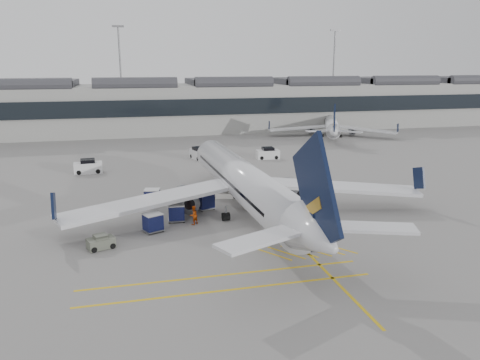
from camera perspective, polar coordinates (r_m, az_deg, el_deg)
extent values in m
plane|color=gray|center=(45.75, -7.13, -6.45)|extent=(220.00, 220.00, 0.00)
cube|color=#9E9E99|center=(115.22, -11.59, 8.52)|extent=(200.00, 20.00, 11.00)
cube|color=black|center=(104.98, -11.36, 8.57)|extent=(200.00, 0.50, 3.60)
cube|color=#38383D|center=(114.82, -11.75, 11.60)|extent=(200.00, 18.00, 1.40)
cylinder|color=slate|center=(128.69, -14.31, 12.04)|extent=(0.44, 0.44, 25.00)
cube|color=slate|center=(128.99, -14.66, 17.68)|extent=(3.00, 0.60, 0.50)
cylinder|color=slate|center=(141.87, 11.30, 12.34)|extent=(0.44, 0.44, 25.00)
cube|color=slate|center=(142.14, 11.55, 17.46)|extent=(3.00, 0.60, 0.50)
cube|color=gold|center=(56.92, 1.68, -2.23)|extent=(0.25, 60.00, 0.01)
cylinder|color=silver|center=(51.19, 0.43, -0.12)|extent=(5.31, 32.68, 4.08)
cone|color=silver|center=(68.68, -3.94, 3.48)|extent=(4.24, 4.49, 4.08)
cone|color=silver|center=(34.19, 9.49, -6.83)|extent=(4.27, 5.36, 4.08)
cube|color=silver|center=(48.06, -10.89, -2.53)|extent=(18.66, 10.02, 0.38)
cube|color=silver|center=(53.76, 11.53, -0.80)|extent=(18.81, 8.79, 0.38)
cylinder|color=slate|center=(50.81, -6.57, -2.35)|extent=(2.42, 3.99, 2.28)
cylinder|color=slate|center=(54.18, 6.66, -1.32)|extent=(2.42, 3.99, 2.28)
cube|color=black|center=(33.81, 9.23, -1.64)|extent=(0.64, 8.26, 9.08)
cylinder|color=black|center=(63.64, -2.75, -0.17)|extent=(0.33, 0.71, 0.69)
cylinder|color=black|center=(48.83, -1.73, -4.48)|extent=(0.79, 0.90, 0.87)
cylinder|color=black|center=(50.37, 4.27, -3.93)|extent=(0.79, 0.90, 0.87)
cylinder|color=silver|center=(108.28, 11.11, 6.60)|extent=(11.95, 22.87, 2.96)
cone|color=silver|center=(121.56, 10.93, 7.39)|extent=(3.95, 4.05, 2.96)
cone|color=silver|center=(94.69, 11.36, 5.75)|extent=(4.20, 4.63, 2.96)
cube|color=silver|center=(107.21, 7.10, 6.30)|extent=(13.57, 3.99, 0.28)
cube|color=silver|center=(107.72, 15.11, 5.96)|extent=(11.95, 10.91, 0.28)
cylinder|color=slate|center=(108.78, 8.66, 6.06)|extent=(2.63, 3.25, 1.65)
cylinder|color=slate|center=(109.09, 13.48, 5.86)|extent=(2.63, 3.25, 1.65)
cube|color=black|center=(94.87, 11.42, 7.11)|extent=(2.56, 5.60, 6.59)
cylinder|color=black|center=(117.53, 10.94, 6.07)|extent=(0.40, 0.55, 0.50)
cylinder|color=black|center=(106.58, 10.03, 5.36)|extent=(0.75, 0.79, 0.63)
cylinder|color=black|center=(106.72, 12.15, 5.27)|extent=(0.75, 0.79, 0.63)
cube|color=#B9B8B0|center=(57.21, -1.92, -1.82)|extent=(3.70, 2.13, 0.64)
cube|color=black|center=(57.00, -1.01, -1.11)|extent=(3.25, 1.69, 1.35)
cube|color=#B9B8B0|center=(57.07, -2.94, -1.20)|extent=(1.07, 1.35, 0.82)
cylinder|color=black|center=(56.67, -3.23, -2.11)|extent=(0.43, 0.25, 0.40)
cylinder|color=black|center=(57.90, -3.18, -1.76)|extent=(0.43, 0.25, 0.40)
cylinder|color=black|center=(56.61, -0.64, -2.11)|extent=(0.43, 0.25, 0.40)
cylinder|color=black|center=(57.84, -0.64, -1.76)|extent=(0.43, 0.25, 0.40)
cube|color=gray|center=(52.66, -4.24, -3.40)|extent=(2.24, 2.06, 0.13)
cube|color=#151B52|center=(52.41, -4.26, -2.50)|extent=(2.07, 1.95, 1.56)
cube|color=silver|center=(52.19, -4.28, -1.64)|extent=(2.14, 2.02, 0.11)
cylinder|color=black|center=(51.84, -4.63, -3.78)|extent=(0.26, 0.18, 0.24)
cylinder|color=black|center=(52.82, -5.27, -3.45)|extent=(0.26, 0.18, 0.24)
cylinder|color=black|center=(52.56, -3.20, -3.50)|extent=(0.26, 0.18, 0.24)
cylinder|color=black|center=(53.53, -3.86, -3.19)|extent=(0.26, 0.18, 0.24)
cube|color=gray|center=(49.09, -7.74, -4.81)|extent=(1.84, 1.55, 0.12)
cube|color=#151B52|center=(48.83, -7.77, -3.90)|extent=(1.68, 1.49, 1.48)
cube|color=silver|center=(48.60, -7.80, -3.03)|extent=(1.73, 1.54, 0.10)
cylinder|color=black|center=(48.56, -8.55, -5.14)|extent=(0.23, 0.12, 0.23)
cylinder|color=black|center=(49.63, -8.59, -4.72)|extent=(0.23, 0.12, 0.23)
cylinder|color=black|center=(48.61, -6.86, -5.06)|extent=(0.23, 0.12, 0.23)
cylinder|color=black|center=(49.67, -6.93, -4.65)|extent=(0.23, 0.12, 0.23)
cube|color=gray|center=(46.47, -10.52, -6.01)|extent=(2.20, 2.04, 0.12)
cube|color=#151B52|center=(46.20, -10.57, -5.05)|extent=(2.04, 1.93, 1.50)
cube|color=silver|center=(45.95, -10.61, -4.12)|extent=(2.11, 2.00, 0.10)
cylinder|color=black|center=(45.71, -10.99, -6.47)|extent=(0.25, 0.19, 0.23)
cylinder|color=black|center=(46.67, -11.64, -6.07)|extent=(0.25, 0.19, 0.23)
cylinder|color=black|center=(46.34, -9.39, -6.12)|extent=(0.25, 0.19, 0.23)
cylinder|color=black|center=(47.29, -10.06, -5.73)|extent=(0.25, 0.19, 0.23)
cube|color=gray|center=(54.91, -10.61, -2.87)|extent=(2.11, 1.86, 0.13)
cube|color=#151B52|center=(54.67, -10.65, -2.00)|extent=(1.94, 1.77, 1.57)
cube|color=silver|center=(54.45, -10.69, -1.17)|extent=(2.00, 1.83, 0.11)
cylinder|color=black|center=(54.49, -11.48, -3.13)|extent=(0.26, 0.15, 0.24)
cylinder|color=black|center=(55.61, -11.30, -2.77)|extent=(0.26, 0.15, 0.24)
cylinder|color=black|center=(54.26, -9.90, -3.13)|extent=(0.26, 0.15, 0.24)
cylinder|color=black|center=(55.39, -9.74, -2.77)|extent=(0.26, 0.15, 0.24)
imported|color=#FF550D|center=(55.22, -4.44, -1.84)|extent=(0.77, 0.69, 1.76)
imported|color=#DC4A0B|center=(47.74, -5.69, -4.29)|extent=(1.20, 1.15, 1.96)
cube|color=#595D4F|center=(43.44, -16.59, -7.38)|extent=(2.62, 2.07, 0.91)
cube|color=#595D4F|center=(43.24, -16.64, -6.70)|extent=(1.41, 1.41, 0.46)
cylinder|color=black|center=(42.78, -17.38, -8.12)|extent=(0.56, 0.39, 0.51)
cylinder|color=black|center=(43.85, -17.83, -7.61)|extent=(0.56, 0.39, 0.51)
cylinder|color=black|center=(43.22, -15.27, -7.74)|extent=(0.56, 0.39, 0.51)
cylinder|color=black|center=(44.28, -15.78, -7.25)|extent=(0.56, 0.39, 0.51)
cone|color=#F24C0A|center=(70.18, 0.70, 1.08)|extent=(0.32, 0.32, 0.45)
cone|color=#F24C0A|center=(57.82, 9.23, -1.89)|extent=(0.37, 0.37, 0.52)
cube|color=silver|center=(73.55, -18.02, 1.44)|extent=(4.21, 2.33, 1.58)
cube|color=black|center=(73.36, -18.08, 2.17)|extent=(2.17, 2.07, 0.68)
cylinder|color=black|center=(72.78, -19.06, 0.86)|extent=(0.70, 0.30, 0.68)
cylinder|color=black|center=(74.55, -19.04, 1.16)|extent=(0.70, 0.30, 0.68)
cylinder|color=black|center=(72.76, -16.92, 1.02)|extent=(0.70, 0.30, 0.68)
cylinder|color=black|center=(74.53, -16.96, 1.32)|extent=(0.70, 0.30, 0.68)
cube|color=silver|center=(80.46, -4.96, 3.11)|extent=(3.07, 4.49, 1.59)
cube|color=black|center=(80.29, -4.97, 3.79)|extent=(2.41, 2.49, 0.68)
cylinder|color=black|center=(79.71, -3.95, 2.69)|extent=(0.42, 0.72, 0.68)
cylinder|color=black|center=(78.96, -5.14, 2.56)|extent=(0.42, 0.72, 0.68)
cylinder|color=black|center=(82.14, -4.77, 3.01)|extent=(0.42, 0.72, 0.68)
cylinder|color=black|center=(81.41, -5.93, 2.89)|extent=(0.42, 0.72, 0.68)
cube|color=silver|center=(80.75, 3.41, 3.14)|extent=(3.94, 2.12, 1.49)
cube|color=black|center=(80.59, 3.42, 3.78)|extent=(2.01, 1.91, 0.64)
cylinder|color=black|center=(79.72, 2.67, 2.70)|extent=(0.65, 0.27, 0.64)
cylinder|color=black|center=(81.35, 2.39, 2.93)|extent=(0.65, 0.27, 0.64)
cylinder|color=black|center=(80.35, 4.45, 2.76)|extent=(0.65, 0.27, 0.64)
cylinder|color=black|center=(81.96, 4.13, 2.99)|extent=(0.65, 0.27, 0.64)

